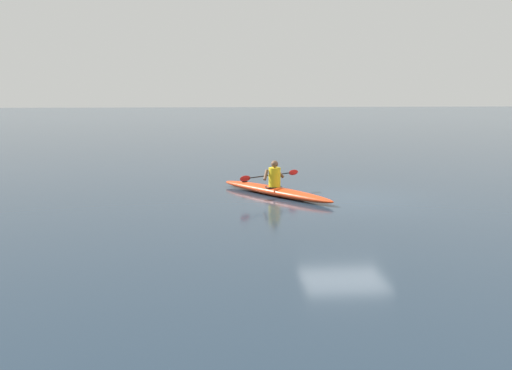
{
  "coord_description": "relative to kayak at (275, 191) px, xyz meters",
  "views": [
    {
      "loc": [
        3.99,
        17.07,
        3.23
      ],
      "look_at": [
        2.86,
        2.94,
        0.92
      ],
      "focal_mm": 42.35,
      "sensor_mm": 36.0,
      "label": 1
    }
  ],
  "objects": [
    {
      "name": "ground_plane",
      "position": [
        -2.0,
        0.7,
        -0.14
      ],
      "size": [
        160.0,
        160.0,
        0.0
      ],
      "primitive_type": "plane",
      "color": "#1E2D3D"
    },
    {
      "name": "kayak",
      "position": [
        0.0,
        0.0,
        0.0
      ],
      "size": [
        3.24,
        4.16,
        0.27
      ],
      "color": "red",
      "rests_on": "ground"
    },
    {
      "name": "kayaker",
      "position": [
        0.02,
        -0.03,
        0.46
      ],
      "size": [
        1.93,
        1.42,
        0.79
      ],
      "color": "yellow",
      "rests_on": "kayak"
    }
  ]
}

